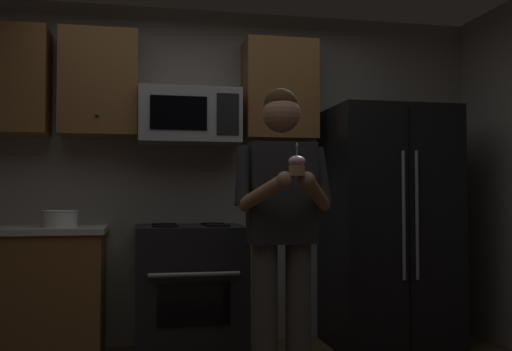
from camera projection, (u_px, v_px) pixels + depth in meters
name	position (u px, v px, depth m)	size (l,w,h in m)	color
wall_back	(205.00, 175.00, 4.56)	(4.40, 0.10, 2.60)	gray
oven_range	(190.00, 290.00, 4.12)	(0.76, 0.70, 0.93)	black
microwave	(189.00, 117.00, 4.28)	(0.74, 0.41, 0.40)	#9EA0A5
refrigerator	(388.00, 227.00, 4.39)	(0.90, 0.75, 1.80)	black
cabinet_row_upper	(110.00, 84.00, 4.23)	(2.78, 0.36, 0.76)	brown
bowl_large_white	(60.00, 218.00, 3.99)	(0.25, 0.25, 0.11)	white
person	(282.00, 220.00, 3.32)	(0.60, 0.48, 1.76)	#4C4742
cupcake	(297.00, 165.00, 3.01)	(0.09, 0.09, 0.17)	#A87F56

